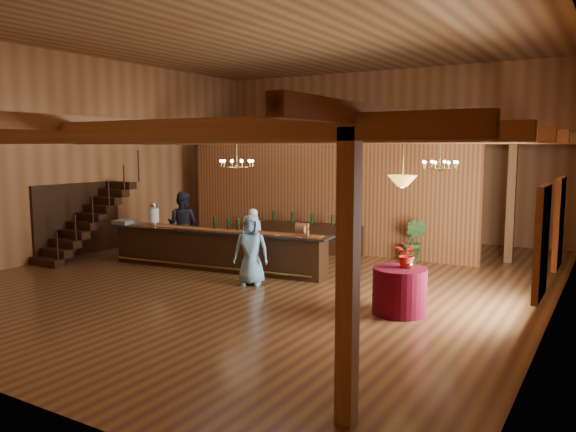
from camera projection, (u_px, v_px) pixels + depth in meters
The scene contains 30 objects.
floor at pixel (271, 276), 13.12m from camera, with size 14.00×14.00×0.00m, color brown.
ceiling at pixel (270, 33), 12.45m from camera, with size 14.00×14.00×0.00m, color olive.
wall_back at pixel (383, 154), 18.75m from camera, with size 12.00×0.10×5.50m, color #A0673E.
wall_left at pixel (92, 156), 15.84m from camera, with size 0.10×14.00×5.50m, color #A0673E.
wall_right at pixel (561, 161), 9.73m from camera, with size 0.10×14.00×5.50m, color #A0673E.
beam_grid at pixel (282, 136), 13.16m from camera, with size 11.90×13.90×0.39m.
support_posts at pixel (258, 210), 12.50m from camera, with size 9.20×10.20×3.20m.
partition_wall at pixel (321, 197), 16.17m from camera, with size 9.00×0.18×3.10m, color brown.
window_right_front at pixel (543, 242), 8.54m from camera, with size 0.12×1.05×1.75m, color white.
window_right_back at pixel (560, 223), 10.75m from camera, with size 0.12×1.05×1.75m, color white.
staircase at pixel (86, 221), 15.14m from camera, with size 1.00×2.80×2.00m.
backroom_boxes at pixel (356, 225), 17.89m from camera, with size 4.10×0.60×1.10m.
tasting_bar at pixel (217, 249), 13.75m from camera, with size 5.93×1.41×0.99m.
beverage_dispenser at pixel (154, 214), 14.47m from camera, with size 0.26×0.26×0.60m.
glass_rack_tray at pixel (125, 222), 14.77m from camera, with size 0.50×0.50×0.10m, color gray.
raffle_drum at pixel (302, 229), 12.70m from camera, with size 0.34×0.24×0.30m.
bar_bottle_0 at pixel (215, 223), 13.82m from camera, with size 0.07×0.07×0.30m, color black.
bar_bottle_1 at pixel (228, 224), 13.66m from camera, with size 0.07×0.07×0.30m, color black.
bar_bottle_2 at pixel (238, 224), 13.56m from camera, with size 0.07×0.07×0.30m, color black.
backbar_shelf at pixel (312, 238), 15.95m from camera, with size 2.95×0.46×0.83m, color black.
round_table at pixel (400, 291), 10.09m from camera, with size 0.97×0.97×0.84m, color #4C0920.
chandelier_left at pixel (237, 163), 13.59m from camera, with size 0.80×0.80×0.76m.
chandelier_right at pixel (440, 164), 12.83m from camera, with size 0.80×0.80×0.76m.
pendant_lamp at pixel (402, 181), 9.85m from camera, with size 0.52×0.52×0.90m.
bartender at pixel (253, 237), 14.11m from camera, with size 0.53×0.35×1.47m, color white.
staff_second at pixel (182, 224), 15.29m from camera, with size 0.87×0.68×1.79m, color #1D1F2D.
guest at pixel (251, 250), 12.18m from camera, with size 0.76×0.49×1.55m, color #71B0CB.
floor_plant at pixel (414, 241), 14.47m from camera, with size 0.64×0.52×1.16m, color #274A1E.
table_flowers at pixel (407, 255), 10.03m from camera, with size 0.44×0.38×0.48m, color red.
table_vase at pixel (408, 260), 10.01m from camera, with size 0.15×0.15×0.29m, color olive.
Camera 1 is at (6.94, -10.82, 3.00)m, focal length 35.00 mm.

